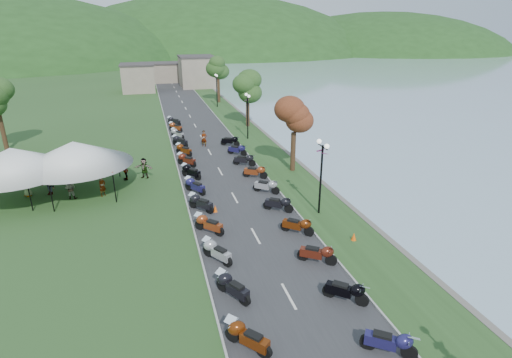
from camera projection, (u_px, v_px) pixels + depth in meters
road at (201, 137)px, 45.85m from camera, size 7.00×120.00×0.02m
hills_backdrop at (155, 54)px, 190.15m from camera, size 360.00×120.00×76.00m
far_building at (163, 74)px, 85.05m from camera, size 18.00×16.00×5.00m
moto_row_left at (199, 194)px, 28.84m from camera, size 2.60×51.65×1.10m
moto_row_right at (272, 195)px, 28.82m from camera, size 2.60×32.38×1.10m
vendor_tent_main at (77, 167)px, 30.03m from camera, size 5.51×5.51×4.00m
vendor_tent_side at (16, 175)px, 28.50m from camera, size 5.36×5.36×4.00m
tree_lakeside at (294, 127)px, 33.92m from camera, size 2.81×2.81×7.80m
pedestrian_a at (104, 196)px, 29.99m from camera, size 0.69×0.70×1.56m
pedestrian_b at (72, 198)px, 29.53m from camera, size 0.85×0.58×1.61m
pedestrian_c at (50, 195)px, 30.20m from camera, size 1.30×1.20×1.94m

